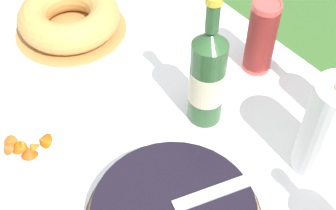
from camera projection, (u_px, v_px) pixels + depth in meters
The scene contains 7 objects.
garden_table at pixel (114, 125), 1.19m from camera, with size 1.45×0.99×0.71m.
tablecloth at pixel (112, 110), 1.15m from camera, with size 1.46×1.00×0.10m.
bundt_cake at pixel (69, 18), 1.30m from camera, with size 0.31×0.31×0.09m.
cup_stack at pixel (261, 37), 1.15m from camera, with size 0.07×0.07×0.20m.
cider_bottle_green at pixel (207, 77), 1.02m from camera, with size 0.08×0.08×0.34m.
snack_plate_right at pixel (32, 149), 1.03m from camera, with size 0.22×0.22×0.06m.
paper_towel_roll at pixel (329, 129), 0.93m from camera, with size 0.11×0.11×0.23m.
Camera 1 is at (0.70, -0.35, 1.56)m, focal length 50.00 mm.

